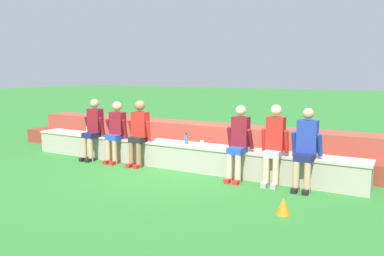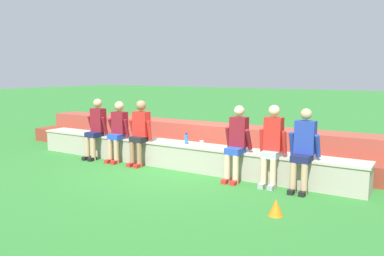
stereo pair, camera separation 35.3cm
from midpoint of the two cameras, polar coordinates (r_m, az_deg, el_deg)
ground_plane at (r=8.28m, az=-4.63°, el=-6.07°), size 80.00×80.00×0.00m
stone_seating_wall at (r=8.44m, az=-3.62°, el=-3.82°), size 7.79×0.59×0.53m
brick_bleachers at (r=9.62m, az=0.88°, el=-2.14°), size 10.80×1.55×0.75m
person_far_left at (r=9.40m, az=-15.31°, el=0.07°), size 0.52×0.54×1.41m
person_left_of_center at (r=8.97m, az=-12.18°, el=-0.25°), size 0.52×0.50×1.38m
person_center at (r=8.54m, az=-8.95°, el=-0.40°), size 0.54×0.47×1.42m
person_right_of_center at (r=7.35m, az=5.44°, el=-1.95°), size 0.50×0.56×1.42m
person_far_right at (r=7.12m, az=10.54°, el=-2.15°), size 0.49×0.47×1.46m
person_rightmost_edge at (r=6.97m, az=14.88°, el=-2.69°), size 0.52×0.56×1.42m
water_bottle_near_right at (r=8.20m, az=-2.07°, el=-1.61°), size 0.08×0.08×0.23m
water_bottle_mid_right at (r=9.98m, az=-15.98°, el=-0.01°), size 0.07×0.07×0.28m
plastic_cup_middle at (r=8.03m, az=0.20°, el=-2.21°), size 0.08×0.08×0.11m
sports_cone at (r=5.83m, az=11.46°, el=-11.13°), size 0.21×0.21×0.25m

